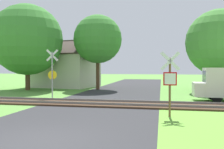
% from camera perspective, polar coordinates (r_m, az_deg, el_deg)
% --- Properties ---
extents(ground_plane, '(160.00, 160.00, 0.00)m').
position_cam_1_polar(ground_plane, '(8.04, -16.61, -14.61)').
color(ground_plane, '#5B933D').
extents(road_asphalt, '(7.04, 80.00, 0.01)m').
position_cam_1_polar(road_asphalt, '(9.80, -11.02, -11.62)').
color(road_asphalt, '#2D2D30').
rests_on(road_asphalt, ground).
extents(rail_track, '(60.00, 2.60, 0.22)m').
position_cam_1_polar(rail_track, '(15.30, -2.59, -6.63)').
color(rail_track, '#422D1E').
rests_on(rail_track, ground).
extents(stop_sign_near, '(0.88, 0.17, 2.97)m').
position_cam_1_polar(stop_sign_near, '(11.53, 13.10, -1.27)').
color(stop_sign_near, brown).
rests_on(stop_sign_near, ground).
extents(crossing_sign_far, '(0.86, 0.22, 3.57)m').
position_cam_1_polar(crossing_sign_far, '(18.50, -13.51, 0.69)').
color(crossing_sign_far, '#9E9EA5').
rests_on(crossing_sign_far, ground).
extents(house, '(8.17, 6.92, 5.48)m').
position_cam_1_polar(house, '(29.92, -10.75, 1.16)').
color(house, beige).
rests_on(house, ground).
extents(tree_center, '(4.99, 4.99, 7.69)m').
position_cam_1_polar(tree_center, '(25.99, -3.28, 8.05)').
color(tree_center, '#513823').
rests_on(tree_center, ground).
extents(tree_right, '(5.97, 5.97, 7.50)m').
position_cam_1_polar(tree_right, '(24.60, 23.33, 6.74)').
color(tree_right, '#513823').
rests_on(tree_right, ground).
extents(tree_left, '(7.04, 7.04, 8.55)m').
position_cam_1_polar(tree_left, '(26.45, -18.79, 7.52)').
color(tree_left, '#513823').
rests_on(tree_left, ground).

